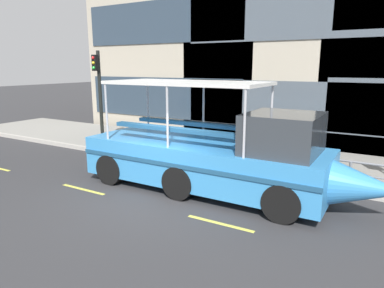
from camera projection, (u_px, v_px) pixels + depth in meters
name	position (u px, v px, depth m)	size (l,w,h in m)	color
ground_plane	(156.00, 197.00, 10.30)	(120.00, 120.00, 0.00)	#333335
sidewalk	(233.00, 154.00, 14.99)	(32.00, 4.80, 0.18)	gray
curb_edge	(206.00, 169.00, 12.90)	(32.00, 0.18, 0.18)	#B2ADA3
lane_centreline	(143.00, 204.00, 9.79)	(25.80, 0.12, 0.01)	#DBD64C
curb_guardrail	(238.00, 154.00, 12.49)	(11.25, 0.09, 0.82)	gray
traffic_light_pole	(99.00, 89.00, 16.11)	(0.24, 0.46, 4.32)	black
duck_tour_boat	(219.00, 157.00, 10.50)	(9.49, 2.52, 3.36)	#388CD1
pedestrian_near_bow	(321.00, 144.00, 12.23)	(0.24, 0.44, 1.56)	#47423D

